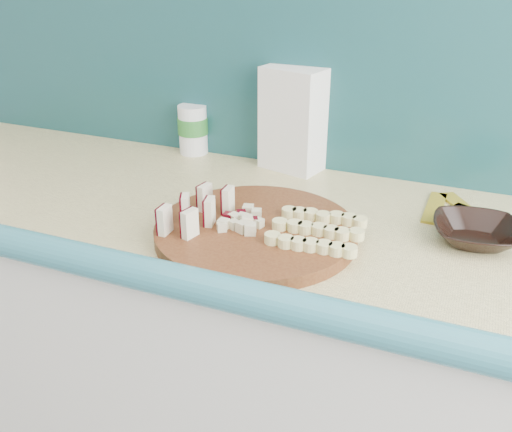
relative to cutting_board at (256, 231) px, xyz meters
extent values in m
cube|color=white|center=(0.09, 0.11, -0.48)|extent=(2.20, 0.60, 0.88)
cube|color=tan|center=(0.09, 0.11, -0.03)|extent=(2.20, 0.60, 0.03)
cube|color=teal|center=(0.09, -0.19, -0.03)|extent=(2.20, 0.06, 0.03)
cube|color=teal|center=(0.09, 0.40, 0.24)|extent=(2.20, 0.02, 0.50)
cylinder|color=#471F0F|center=(0.00, 0.00, 0.00)|extent=(0.41, 0.41, 0.02)
cube|color=#F1E4C1|center=(-0.14, -0.09, 0.04)|extent=(0.02, 0.03, 0.05)
cube|color=#41040D|center=(-0.15, -0.09, 0.04)|extent=(0.01, 0.03, 0.05)
cube|color=#F1E4C1|center=(-0.13, -0.03, 0.04)|extent=(0.02, 0.03, 0.05)
cube|color=#41040D|center=(-0.14, -0.03, 0.04)|extent=(0.01, 0.03, 0.05)
cube|color=#F1E4C1|center=(-0.12, 0.03, 0.04)|extent=(0.02, 0.03, 0.05)
cube|color=#41040D|center=(-0.13, 0.03, 0.04)|extent=(0.01, 0.03, 0.05)
cube|color=#F1E4C1|center=(-0.09, -0.08, 0.04)|extent=(0.02, 0.03, 0.05)
cube|color=#41040D|center=(-0.10, -0.09, 0.04)|extent=(0.01, 0.03, 0.05)
cube|color=#F1E4C1|center=(-0.08, -0.03, 0.04)|extent=(0.02, 0.03, 0.05)
cube|color=#41040D|center=(-0.09, -0.03, 0.04)|extent=(0.01, 0.03, 0.05)
cube|color=#F1E4C1|center=(-0.07, 0.03, 0.04)|extent=(0.02, 0.03, 0.05)
cube|color=#41040D|center=(-0.08, 0.03, 0.04)|extent=(0.01, 0.03, 0.05)
cube|color=beige|center=(-0.01, 0.00, 0.02)|extent=(0.02, 0.02, 0.02)
cube|color=beige|center=(-0.01, 0.01, 0.02)|extent=(0.02, 0.02, 0.02)
cube|color=#41040D|center=(-0.01, 0.02, 0.02)|extent=(0.02, 0.02, 0.02)
cube|color=beige|center=(-0.02, 0.01, 0.02)|extent=(0.02, 0.02, 0.02)
cube|color=beige|center=(-0.03, 0.01, 0.02)|extent=(0.02, 0.02, 0.02)
cube|color=beige|center=(-0.04, 0.02, 0.02)|extent=(0.02, 0.02, 0.02)
cube|color=beige|center=(-0.03, 0.00, 0.02)|extent=(0.02, 0.02, 0.02)
cube|color=beige|center=(-0.04, 0.00, 0.02)|extent=(0.02, 0.02, 0.02)
cube|color=#41040D|center=(-0.05, -0.01, 0.02)|extent=(0.02, 0.02, 0.02)
cube|color=beige|center=(-0.03, -0.01, 0.02)|extent=(0.02, 0.02, 0.02)
cube|color=beige|center=(-0.03, -0.02, 0.02)|extent=(0.02, 0.02, 0.02)
cube|color=beige|center=(-0.02, -0.01, 0.02)|extent=(0.02, 0.02, 0.02)
cube|color=beige|center=(-0.02, -0.02, 0.02)|extent=(0.02, 0.02, 0.02)
cube|color=beige|center=(-0.01, -0.02, 0.02)|extent=(0.02, 0.02, 0.02)
cube|color=#41040D|center=(-0.01, -0.01, 0.02)|extent=(0.02, 0.02, 0.02)
cylinder|color=#E3DB8B|center=(0.05, -0.05, 0.02)|extent=(0.03, 0.03, 0.02)
cylinder|color=#E3DB8B|center=(0.07, -0.05, 0.02)|extent=(0.03, 0.03, 0.02)
cylinder|color=#E3DB8B|center=(0.10, -0.05, 0.02)|extent=(0.03, 0.03, 0.02)
cylinder|color=#E3DB8B|center=(0.12, -0.05, 0.02)|extent=(0.03, 0.03, 0.02)
cylinder|color=#E3DB8B|center=(0.14, -0.04, 0.02)|extent=(0.03, 0.03, 0.02)
cylinder|color=#E3DB8B|center=(0.17, -0.04, 0.02)|extent=(0.03, 0.03, 0.02)
cylinder|color=#E3DB8B|center=(0.19, -0.04, 0.02)|extent=(0.03, 0.03, 0.02)
cylinder|color=#E3DB8B|center=(0.05, 0.00, 0.02)|extent=(0.03, 0.03, 0.02)
cylinder|color=#E3DB8B|center=(0.07, 0.01, 0.02)|extent=(0.03, 0.03, 0.02)
cylinder|color=#E3DB8B|center=(0.09, 0.01, 0.02)|extent=(0.03, 0.03, 0.02)
cylinder|color=#E3DB8B|center=(0.12, 0.01, 0.02)|extent=(0.03, 0.03, 0.02)
cylinder|color=#E3DB8B|center=(0.14, 0.01, 0.02)|extent=(0.03, 0.03, 0.02)
cylinder|color=#E3DB8B|center=(0.16, 0.01, 0.02)|extent=(0.03, 0.03, 0.02)
cylinder|color=#E3DB8B|center=(0.18, 0.02, 0.02)|extent=(0.03, 0.03, 0.02)
cylinder|color=#E3DB8B|center=(0.04, 0.06, 0.02)|extent=(0.03, 0.03, 0.02)
cylinder|color=#E3DB8B|center=(0.06, 0.06, 0.02)|extent=(0.03, 0.03, 0.02)
cylinder|color=#E3DB8B|center=(0.09, 0.06, 0.02)|extent=(0.03, 0.03, 0.02)
cylinder|color=#E3DB8B|center=(0.11, 0.07, 0.02)|extent=(0.03, 0.03, 0.02)
cylinder|color=#E3DB8B|center=(0.13, 0.07, 0.02)|extent=(0.03, 0.03, 0.02)
cylinder|color=#E3DB8B|center=(0.16, 0.07, 0.02)|extent=(0.03, 0.03, 0.02)
cylinder|color=#E3DB8B|center=(0.18, 0.07, 0.02)|extent=(0.03, 0.03, 0.02)
imported|color=black|center=(0.38, 0.13, 0.01)|extent=(0.18, 0.18, 0.04)
cube|color=white|center=(-0.05, 0.37, 0.11)|extent=(0.16, 0.13, 0.24)
cylinder|color=white|center=(-0.32, 0.37, 0.05)|extent=(0.07, 0.07, 0.13)
cylinder|color=#2E8030|center=(-0.32, 0.37, 0.06)|extent=(0.08, 0.08, 0.04)
cube|color=gold|center=(0.30, 0.25, -0.01)|extent=(0.04, 0.15, 0.01)
cube|color=gold|center=(0.36, 0.27, -0.01)|extent=(0.11, 0.15, 0.01)
cube|color=gold|center=(0.40, 0.24, -0.01)|extent=(0.15, 0.10, 0.01)
camera|label=1|loc=(0.36, -0.88, 0.50)|focal=40.00mm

